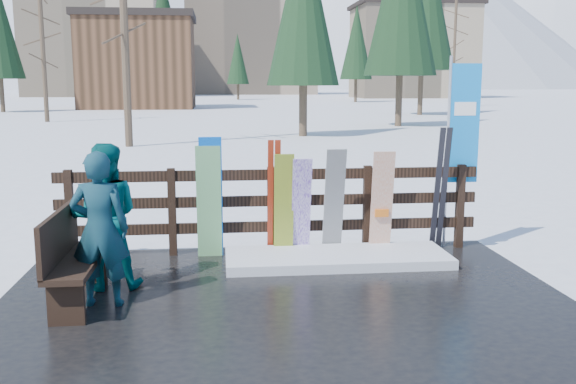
{
  "coord_description": "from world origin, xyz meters",
  "views": [
    {
      "loc": [
        -0.66,
        -6.14,
        2.32
      ],
      "look_at": [
        0.1,
        1.0,
        1.1
      ],
      "focal_mm": 40.0,
      "sensor_mm": 36.0,
      "label": 1
    }
  ],
  "objects": [
    {
      "name": "ground",
      "position": [
        0.0,
        0.0,
        0.0
      ],
      "size": [
        700.0,
        700.0,
        0.0
      ],
      "primitive_type": "plane",
      "color": "white",
      "rests_on": "ground"
    },
    {
      "name": "deck",
      "position": [
        0.0,
        0.0,
        0.04
      ],
      "size": [
        6.0,
        5.0,
        0.08
      ],
      "primitive_type": "cube",
      "color": "black",
      "rests_on": "ground"
    },
    {
      "name": "fence",
      "position": [
        0.0,
        2.2,
        0.74
      ],
      "size": [
        5.6,
        0.1,
        1.15
      ],
      "color": "black",
      "rests_on": "deck"
    },
    {
      "name": "snow_patch",
      "position": [
        0.79,
        1.6,
        0.14
      ],
      "size": [
        2.8,
        1.0,
        0.12
      ],
      "primitive_type": "cube",
      "color": "white",
      "rests_on": "deck"
    },
    {
      "name": "bench",
      "position": [
        -2.19,
        0.37,
        0.6
      ],
      "size": [
        0.41,
        1.5,
        0.97
      ],
      "color": "black",
      "rests_on": "deck"
    },
    {
      "name": "snowboard_0",
      "position": [
        -0.79,
        1.98,
        0.87
      ],
      "size": [
        0.28,
        0.27,
        1.58
      ],
      "primitive_type": "cube",
      "rotation": [
        0.16,
        0.0,
        0.0
      ],
      "color": "blue",
      "rests_on": "deck"
    },
    {
      "name": "snowboard_1",
      "position": [
        -0.82,
        1.98,
        0.82
      ],
      "size": [
        0.32,
        0.24,
        1.48
      ],
      "primitive_type": "cube",
      "rotation": [
        0.15,
        0.0,
        0.0
      ],
      "color": "silver",
      "rests_on": "deck"
    },
    {
      "name": "snowboard_2",
      "position": [
        0.15,
        1.98,
        0.76
      ],
      "size": [
        0.25,
        0.19,
        1.35
      ],
      "primitive_type": "cube",
      "rotation": [
        0.12,
        0.0,
        0.0
      ],
      "color": "#DFFF30",
      "rests_on": "deck"
    },
    {
      "name": "snowboard_3",
      "position": [
        0.38,
        1.98,
        0.73
      ],
      "size": [
        0.25,
        0.3,
        1.3
      ],
      "primitive_type": "cube",
      "rotation": [
        0.21,
        0.0,
        0.0
      ],
      "color": "white",
      "rests_on": "deck"
    },
    {
      "name": "snowboard_4",
      "position": [
        0.81,
        1.98,
        0.79
      ],
      "size": [
        0.26,
        0.37,
        1.42
      ],
      "primitive_type": "cube",
      "rotation": [
        0.24,
        0.0,
        0.0
      ],
      "color": "black",
      "rests_on": "deck"
    },
    {
      "name": "snowboard_5",
      "position": [
        1.45,
        1.98,
        0.77
      ],
      "size": [
        0.29,
        0.2,
        1.37
      ],
      "primitive_type": "cube",
      "rotation": [
        0.13,
        0.0,
        0.0
      ],
      "color": "silver",
      "rests_on": "deck"
    },
    {
      "name": "ski_pair_a",
      "position": [
        0.02,
        2.05,
        0.85
      ],
      "size": [
        0.16,
        0.25,
        1.53
      ],
      "color": "#9F2A13",
      "rests_on": "deck"
    },
    {
      "name": "ski_pair_b",
      "position": [
        2.26,
        2.05,
        0.92
      ],
      "size": [
        0.17,
        0.3,
        1.68
      ],
      "color": "black",
      "rests_on": "deck"
    },
    {
      "name": "rental_flag",
      "position": [
        2.58,
        2.25,
        1.69
      ],
      "size": [
        0.45,
        0.04,
        2.6
      ],
      "color": "silver",
      "rests_on": "deck"
    },
    {
      "name": "person_front",
      "position": [
        -1.88,
        0.32,
        0.87
      ],
      "size": [
        0.59,
        0.4,
        1.59
      ],
      "primitive_type": "imported",
      "rotation": [
        0.0,
        0.0,
        3.1
      ],
      "color": "#134B4C",
      "rests_on": "deck"
    },
    {
      "name": "person_back",
      "position": [
        -1.93,
        0.89,
        0.88
      ],
      "size": [
        0.82,
        0.66,
        1.61
      ],
      "primitive_type": "imported",
      "rotation": [
        0.0,
        0.0,
        3.21
      ],
      "color": "#045658",
      "rests_on": "deck"
    },
    {
      "name": "resort_buildings",
      "position": [
        1.03,
        115.41,
        9.81
      ],
      "size": [
        73.0,
        87.6,
        22.6
      ],
      "color": "tan",
      "rests_on": "ground"
    },
    {
      "name": "trees",
      "position": [
        3.72,
        49.83,
        5.67
      ],
      "size": [
        42.05,
        68.69,
        12.99
      ],
      "color": "#382B1E",
      "rests_on": "ground"
    }
  ]
}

